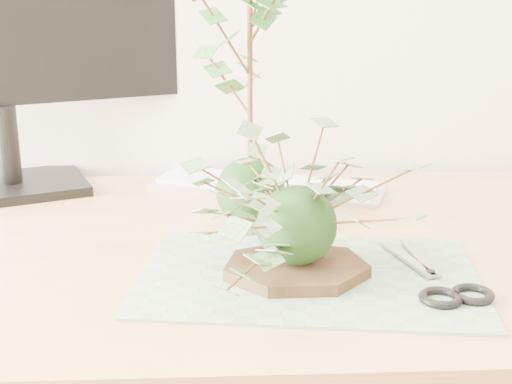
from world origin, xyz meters
TOP-DOWN VIEW (x-y plane):
  - desk at (-0.01, 1.23)m, footprint 1.60×0.70m
  - cutting_mat at (0.06, 1.10)m, footprint 0.45×0.33m
  - stone_dish at (0.05, 1.10)m, footprint 0.19×0.19m
  - ivy_kokedama at (0.05, 1.10)m, footprint 0.35×0.35m
  - maple_kokedama at (-0.00, 1.30)m, footprint 0.30×0.30m
  - keyboard at (0.03, 1.48)m, footprint 0.42×0.25m
  - scissors at (0.21, 1.05)m, footprint 0.10×0.21m

SIDE VIEW (x-z plane):
  - desk at x=-0.01m, z-range 0.28..1.02m
  - cutting_mat at x=0.06m, z-range 0.74..0.74m
  - keyboard at x=0.03m, z-range 0.74..0.76m
  - scissors at x=0.21m, z-range 0.74..0.75m
  - stone_dish at x=0.05m, z-range 0.74..0.76m
  - ivy_kokedama at x=0.05m, z-range 0.76..0.95m
  - maple_kokedama at x=0.00m, z-range 0.83..1.25m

